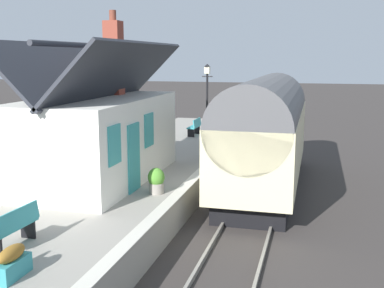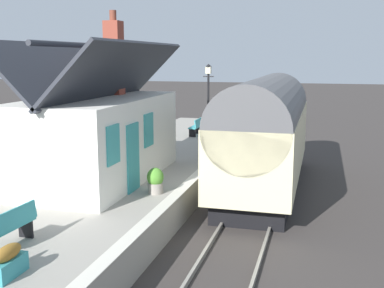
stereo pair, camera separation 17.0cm
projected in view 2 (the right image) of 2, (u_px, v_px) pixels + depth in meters
name	position (u px, v px, depth m)	size (l,w,h in m)	color
ground_plane	(225.00, 212.00, 15.79)	(160.00, 160.00, 0.00)	#383330
platform	(122.00, 190.00, 16.64)	(32.00, 5.31, 0.98)	gray
platform_edge_coping	(191.00, 181.00, 15.91)	(32.00, 0.36, 0.02)	beige
rail_near	(274.00, 214.00, 15.36)	(52.00, 0.08, 0.14)	gray
rail_far	(230.00, 211.00, 15.73)	(52.00, 0.08, 0.14)	gray
train	(265.00, 132.00, 18.22)	(10.19, 2.73, 4.32)	black
station_building	(98.00, 134.00, 15.97)	(7.31, 3.61, 5.68)	white
bench_by_lamp	(11.00, 226.00, 10.33)	(1.42, 0.50, 0.88)	teal
bench_platform_end	(196.00, 126.00, 25.05)	(1.40, 0.45, 0.88)	teal
planter_under_sign	(8.00, 262.00, 8.94)	(0.83, 0.32, 0.62)	teal
planter_bench_right	(155.00, 180.00, 14.43)	(0.51, 0.51, 0.79)	gray
lamp_post_platform	(208.00, 89.00, 22.18)	(0.32, 0.50, 3.76)	black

